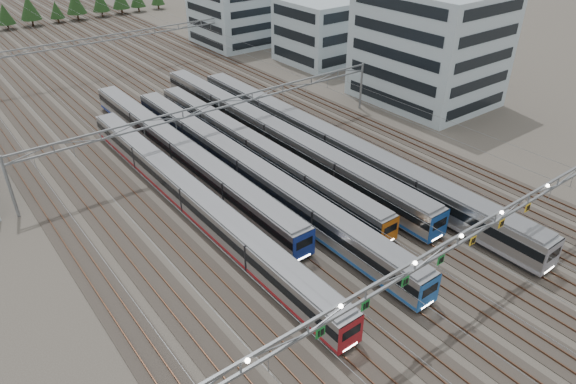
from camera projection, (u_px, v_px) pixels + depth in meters
ground at (445, 303)px, 48.12m from camera, size 400.00×400.00×0.00m
track_bed at (83, 51)px, 115.29m from camera, size 54.00×260.00×5.42m
train_a at (191, 198)px, 60.39m from camera, size 2.75×54.53×3.58m
train_b at (180, 152)px, 70.45m from camera, size 2.87×54.16×3.74m
train_c at (247, 169)px, 66.22m from camera, size 2.86×59.37×3.72m
train_d at (254, 148)px, 71.94m from camera, size 2.65×51.33×3.45m
train_e at (273, 134)px, 75.38m from camera, size 3.03×60.58×3.95m
train_f at (333, 145)px, 72.15m from camera, size 3.09×64.66×4.03m
gantry_near at (458, 243)px, 44.36m from camera, size 56.36×0.61×8.08m
gantry_mid at (219, 111)px, 72.00m from camera, size 56.36×0.36×8.00m
gantry_far at (103, 43)px, 102.57m from camera, size 56.36×0.36×8.00m
depot_bldg_south at (429, 46)px, 88.72m from camera, size 18.00×22.00×19.23m
depot_bldg_mid at (319, 31)px, 110.30m from camera, size 14.00×16.00×13.07m
depot_bldg_north at (244, 12)px, 124.66m from camera, size 22.00×18.00×13.89m
treeline at (18, 12)px, 137.76m from camera, size 87.50×5.60×7.02m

